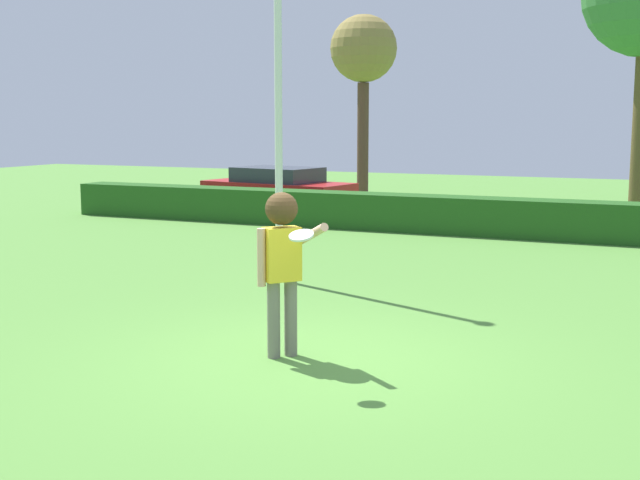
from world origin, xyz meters
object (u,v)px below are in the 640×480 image
parked_car_red (278,188)px  bare_elm_tree (363,53)px  person (282,252)px  frisbee (301,235)px  lamppost (278,63)px

parked_car_red → bare_elm_tree: 5.70m
bare_elm_tree → person: bearing=-71.6°
person → frisbee: size_ratio=7.42×
parked_car_red → person: bearing=-62.8°
person → frisbee: 0.94m
frisbee → parked_car_red: (-7.05, 13.31, -0.76)m
person → parked_car_red: person is taller
lamppost → frisbee: bearing=-60.7°
person → parked_car_red: size_ratio=0.40×
person → bare_elm_tree: bare_elm_tree is taller
parked_car_red → bare_elm_tree: size_ratio=0.77×
person → parked_car_red: bearing=117.2°
lamppost → bare_elm_tree: bearing=105.5°
lamppost → parked_car_red: (-4.50, 8.76, -2.74)m
person → frisbee: bearing=-51.2°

